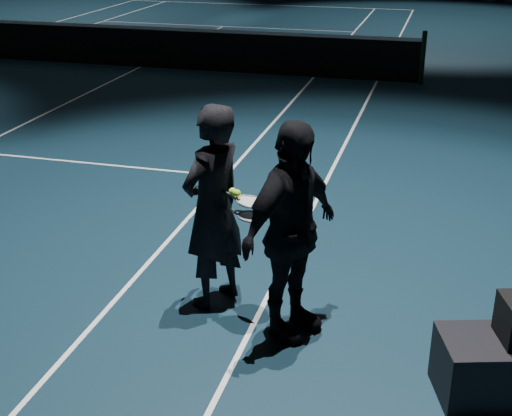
# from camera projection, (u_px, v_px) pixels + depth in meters

# --- Properties ---
(floor) EXTENTS (36.00, 36.00, 0.00)m
(floor) POSITION_uv_depth(u_px,v_px,m) (139.00, 68.00, 16.54)
(floor) COLOR #0D2630
(floor) RESTS_ON ground
(court_lines) EXTENTS (10.98, 23.78, 0.01)m
(court_lines) POSITION_uv_depth(u_px,v_px,m) (139.00, 67.00, 16.53)
(court_lines) COLOR white
(court_lines) RESTS_ON floor
(net_post_right) EXTENTS (0.10, 0.10, 1.10)m
(net_post_right) POSITION_uv_depth(u_px,v_px,m) (423.00, 58.00, 14.78)
(net_post_right) COLOR black
(net_post_right) RESTS_ON floor
(net_mesh) EXTENTS (12.80, 0.02, 0.86)m
(net_mesh) POSITION_uv_depth(u_px,v_px,m) (138.00, 48.00, 16.36)
(net_mesh) COLOR black
(net_mesh) RESTS_ON floor
(net_tape) EXTENTS (12.80, 0.03, 0.07)m
(net_tape) POSITION_uv_depth(u_px,v_px,m) (137.00, 27.00, 16.18)
(net_tape) COLOR white
(net_tape) RESTS_ON net_mesh
(player_a) EXTENTS (0.71, 0.82, 1.91)m
(player_a) POSITION_uv_depth(u_px,v_px,m) (213.00, 208.00, 6.38)
(player_a) COLOR black
(player_a) RESTS_ON floor
(player_b) EXTENTS (0.92, 1.21, 1.91)m
(player_b) POSITION_uv_depth(u_px,v_px,m) (291.00, 232.00, 5.90)
(player_b) COLOR black
(player_b) RESTS_ON floor
(racket_lower) EXTENTS (0.71, 0.46, 0.03)m
(racket_lower) POSITION_uv_depth(u_px,v_px,m) (253.00, 217.00, 6.11)
(racket_lower) COLOR black
(racket_lower) RESTS_ON player_a
(racket_upper) EXTENTS (0.71, 0.43, 0.10)m
(racket_upper) POSITION_uv_depth(u_px,v_px,m) (251.00, 202.00, 6.13)
(racket_upper) COLOR black
(racket_upper) RESTS_ON player_b
(tennis_balls) EXTENTS (0.12, 0.10, 0.12)m
(tennis_balls) POSITION_uv_depth(u_px,v_px,m) (235.00, 190.00, 6.15)
(tennis_balls) COLOR #B7DC2E
(tennis_balls) RESTS_ON racket_upper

